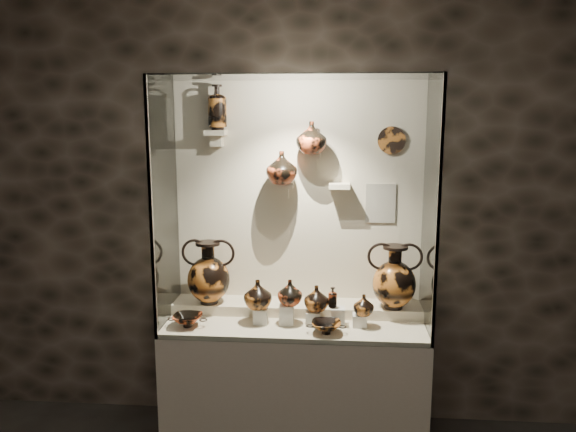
% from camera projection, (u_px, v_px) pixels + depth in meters
% --- Properties ---
extents(wall_back, '(5.00, 0.02, 3.20)m').
position_uv_depth(wall_back, '(298.00, 198.00, 3.86)').
color(wall_back, black).
rests_on(wall_back, ground).
extents(plinth, '(1.70, 0.60, 0.80)m').
position_uv_depth(plinth, '(295.00, 382.00, 3.76)').
color(plinth, beige).
rests_on(plinth, floor).
extents(front_tier, '(1.68, 0.58, 0.03)m').
position_uv_depth(front_tier, '(295.00, 323.00, 3.69)').
color(front_tier, beige).
rests_on(front_tier, plinth).
extents(rear_tier, '(1.70, 0.25, 0.10)m').
position_uv_depth(rear_tier, '(297.00, 309.00, 3.86)').
color(rear_tier, beige).
rests_on(rear_tier, plinth).
extents(back_panel, '(1.70, 0.03, 1.60)m').
position_uv_depth(back_panel, '(298.00, 199.00, 3.86)').
color(back_panel, beige).
rests_on(back_panel, plinth).
extents(glass_front, '(1.70, 0.01, 1.60)m').
position_uv_depth(glass_front, '(292.00, 214.00, 3.26)').
color(glass_front, white).
rests_on(glass_front, plinth).
extents(glass_left, '(0.01, 0.60, 1.60)m').
position_uv_depth(glass_left, '(164.00, 204.00, 3.62)').
color(glass_left, white).
rests_on(glass_left, plinth).
extents(glass_right, '(0.01, 0.60, 1.60)m').
position_uv_depth(glass_right, '(431.00, 208.00, 3.48)').
color(glass_right, white).
rests_on(glass_right, plinth).
extents(glass_top, '(1.70, 0.60, 0.01)m').
position_uv_depth(glass_top, '(295.00, 77.00, 3.41)').
color(glass_top, white).
rests_on(glass_top, back_panel).
extents(frame_post_left, '(0.02, 0.02, 1.60)m').
position_uv_depth(frame_post_left, '(151.00, 212.00, 3.33)').
color(frame_post_left, gray).
rests_on(frame_post_left, plinth).
extents(frame_post_right, '(0.02, 0.02, 1.60)m').
position_uv_depth(frame_post_right, '(438.00, 216.00, 3.20)').
color(frame_post_right, gray).
rests_on(frame_post_right, plinth).
extents(pedestal_a, '(0.09, 0.09, 0.10)m').
position_uv_depth(pedestal_a, '(261.00, 316.00, 3.65)').
color(pedestal_a, silver).
rests_on(pedestal_a, front_tier).
extents(pedestal_b, '(0.09, 0.09, 0.13)m').
position_uv_depth(pedestal_b, '(287.00, 314.00, 3.63)').
color(pedestal_b, silver).
rests_on(pedestal_b, front_tier).
extents(pedestal_c, '(0.09, 0.09, 0.09)m').
position_uv_depth(pedestal_c, '(313.00, 318.00, 3.62)').
color(pedestal_c, silver).
rests_on(pedestal_c, front_tier).
extents(pedestal_d, '(0.09, 0.09, 0.12)m').
position_uv_depth(pedestal_d, '(338.00, 317.00, 3.61)').
color(pedestal_d, silver).
rests_on(pedestal_d, front_tier).
extents(pedestal_e, '(0.09, 0.09, 0.08)m').
position_uv_depth(pedestal_e, '(360.00, 320.00, 3.60)').
color(pedestal_e, silver).
rests_on(pedestal_e, front_tier).
extents(bracket_ul, '(0.14, 0.12, 0.04)m').
position_uv_depth(bracket_ul, '(216.00, 133.00, 3.75)').
color(bracket_ul, beige).
rests_on(bracket_ul, back_panel).
extents(bracket_ca, '(0.14, 0.12, 0.04)m').
position_uv_depth(bracket_ca, '(283.00, 185.00, 3.78)').
color(bracket_ca, beige).
rests_on(bracket_ca, back_panel).
extents(bracket_cb, '(0.10, 0.12, 0.04)m').
position_uv_depth(bracket_cb, '(313.00, 156.00, 3.72)').
color(bracket_cb, beige).
rests_on(bracket_cb, back_panel).
extents(bracket_cc, '(0.14, 0.12, 0.04)m').
position_uv_depth(bracket_cc, '(339.00, 186.00, 3.75)').
color(bracket_cc, beige).
rests_on(bracket_cc, back_panel).
extents(amphora_left, '(0.45, 0.45, 0.43)m').
position_uv_depth(amphora_left, '(209.00, 272.00, 3.80)').
color(amphora_left, '#AF6021').
rests_on(amphora_left, rear_tier).
extents(amphora_right, '(0.41, 0.41, 0.43)m').
position_uv_depth(amphora_right, '(394.00, 277.00, 3.70)').
color(amphora_right, '#AF6021').
rests_on(amphora_right, rear_tier).
extents(jug_a, '(0.21, 0.21, 0.19)m').
position_uv_depth(jug_a, '(258.00, 294.00, 3.62)').
color(jug_a, '#AF6021').
rests_on(jug_a, pedestal_a).
extents(jug_b, '(0.20, 0.20, 0.17)m').
position_uv_depth(jug_b, '(290.00, 292.00, 3.60)').
color(jug_b, '#B3431F').
rests_on(jug_b, pedestal_b).
extents(jug_c, '(0.18, 0.18, 0.17)m').
position_uv_depth(jug_c, '(316.00, 298.00, 3.61)').
color(jug_c, '#AF6021').
rests_on(jug_c, pedestal_c).
extents(jug_e, '(0.17, 0.17, 0.14)m').
position_uv_depth(jug_e, '(364.00, 305.00, 3.56)').
color(jug_e, '#AF6021').
rests_on(jug_e, pedestal_e).
extents(lekythos_small, '(0.07, 0.07, 0.15)m').
position_uv_depth(lekythos_small, '(333.00, 296.00, 3.58)').
color(lekythos_small, '#B3431F').
rests_on(lekythos_small, pedestal_d).
extents(kylix_left, '(0.31, 0.29, 0.10)m').
position_uv_depth(kylix_left, '(188.00, 319.00, 3.59)').
color(kylix_left, '#B3431F').
rests_on(kylix_left, front_tier).
extents(kylix_right, '(0.26, 0.22, 0.09)m').
position_uv_depth(kylix_right, '(326.00, 326.00, 3.48)').
color(kylix_right, '#AF6021').
rests_on(kylix_right, front_tier).
extents(lekythos_tall, '(0.17, 0.17, 0.34)m').
position_uv_depth(lekythos_tall, '(217.00, 104.00, 3.70)').
color(lekythos_tall, '#AF6021').
rests_on(lekythos_tall, bracket_ul).
extents(ovoid_vase_a, '(0.23, 0.23, 0.22)m').
position_uv_depth(ovoid_vase_a, '(282.00, 167.00, 3.70)').
color(ovoid_vase_a, '#B3431F').
rests_on(ovoid_vase_a, bracket_ca).
extents(ovoid_vase_b, '(0.26, 0.26, 0.21)m').
position_uv_depth(ovoid_vase_b, '(311.00, 137.00, 3.65)').
color(ovoid_vase_b, '#B3431F').
rests_on(ovoid_vase_b, bracket_cb).
extents(wall_plate, '(0.18, 0.02, 0.18)m').
position_uv_depth(wall_plate, '(392.00, 140.00, 3.71)').
color(wall_plate, '#AB5F21').
rests_on(wall_plate, back_panel).
extents(info_placard, '(0.20, 0.01, 0.27)m').
position_uv_depth(info_placard, '(381.00, 203.00, 3.80)').
color(info_placard, beige).
rests_on(info_placard, back_panel).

